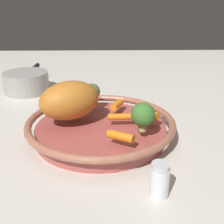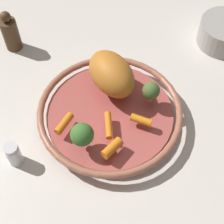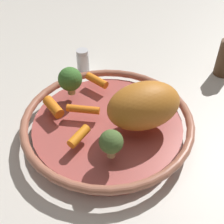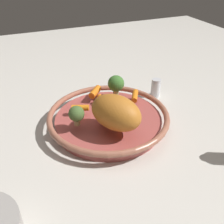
{
  "view_description": "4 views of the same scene",
  "coord_description": "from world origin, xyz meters",
  "px_view_note": "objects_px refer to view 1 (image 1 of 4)",
  "views": [
    {
      "loc": [
        -0.01,
        0.63,
        0.33
      ],
      "look_at": [
        -0.03,
        0.01,
        0.07
      ],
      "focal_mm": 47.49,
      "sensor_mm": 36.0,
      "label": 1
    },
    {
      "loc": [
        -0.46,
        0.02,
        0.71
      ],
      "look_at": [
        -0.02,
        -0.0,
        0.07
      ],
      "focal_mm": 54.7,
      "sensor_mm": 36.0,
      "label": 2
    },
    {
      "loc": [
        0.08,
        -0.42,
        0.44
      ],
      "look_at": [
        0.01,
        -0.0,
        0.06
      ],
      "focal_mm": 46.62,
      "sensor_mm": 36.0,
      "label": 3
    },
    {
      "loc": [
        0.57,
        -0.23,
        0.45
      ],
      "look_at": [
        0.03,
        -0.0,
        0.07
      ],
      "focal_mm": 41.16,
      "sensor_mm": 36.0,
      "label": 4
    }
  ],
  "objects_px": {
    "baby_carrot_near_rim": "(122,117)",
    "baby_carrot_left": "(121,136)",
    "saucepan": "(26,82)",
    "roast_chicken_piece": "(70,100)",
    "salt_shaker": "(160,180)",
    "baby_carrot_right": "(117,104)",
    "baby_carrot_back": "(148,114)",
    "serving_bowl": "(101,128)",
    "broccoli_floret_edge": "(143,115)",
    "broccoli_floret_mid": "(92,92)"
  },
  "relations": [
    {
      "from": "baby_carrot_back",
      "to": "broccoli_floret_edge",
      "type": "height_order",
      "value": "broccoli_floret_edge"
    },
    {
      "from": "roast_chicken_piece",
      "to": "broccoli_floret_edge",
      "type": "height_order",
      "value": "roast_chicken_piece"
    },
    {
      "from": "baby_carrot_near_rim",
      "to": "baby_carrot_back",
      "type": "height_order",
      "value": "baby_carrot_back"
    },
    {
      "from": "baby_carrot_back",
      "to": "saucepan",
      "type": "xyz_separation_m",
      "value": [
        0.37,
        -0.34,
        -0.02
      ]
    },
    {
      "from": "roast_chicken_piece",
      "to": "baby_carrot_near_rim",
      "type": "xyz_separation_m",
      "value": [
        -0.12,
        0.01,
        -0.04
      ]
    },
    {
      "from": "salt_shaker",
      "to": "baby_carrot_left",
      "type": "bearing_deg",
      "value": -62.01
    },
    {
      "from": "baby_carrot_near_rim",
      "to": "saucepan",
      "type": "distance_m",
      "value": 0.47
    },
    {
      "from": "baby_carrot_near_rim",
      "to": "baby_carrot_left",
      "type": "xyz_separation_m",
      "value": [
        0.01,
        0.1,
        0.0
      ]
    },
    {
      "from": "baby_carrot_left",
      "to": "salt_shaker",
      "type": "height_order",
      "value": "baby_carrot_left"
    },
    {
      "from": "roast_chicken_piece",
      "to": "salt_shaker",
      "type": "bearing_deg",
      "value": 127.34
    },
    {
      "from": "baby_carrot_right",
      "to": "baby_carrot_back",
      "type": "height_order",
      "value": "baby_carrot_back"
    },
    {
      "from": "baby_carrot_back",
      "to": "broccoli_floret_edge",
      "type": "relative_size",
      "value": 0.82
    },
    {
      "from": "serving_bowl",
      "to": "baby_carrot_near_rim",
      "type": "bearing_deg",
      "value": 174.25
    },
    {
      "from": "salt_shaker",
      "to": "saucepan",
      "type": "height_order",
      "value": "saucepan"
    },
    {
      "from": "broccoli_floret_edge",
      "to": "serving_bowl",
      "type": "bearing_deg",
      "value": -34.85
    },
    {
      "from": "baby_carrot_back",
      "to": "broccoli_floret_mid",
      "type": "bearing_deg",
      "value": -35.32
    },
    {
      "from": "serving_bowl",
      "to": "baby_carrot_left",
      "type": "height_order",
      "value": "baby_carrot_left"
    },
    {
      "from": "serving_bowl",
      "to": "roast_chicken_piece",
      "type": "bearing_deg",
      "value": -6.01
    },
    {
      "from": "roast_chicken_piece",
      "to": "baby_carrot_left",
      "type": "xyz_separation_m",
      "value": [
        -0.11,
        0.11,
        -0.04
      ]
    },
    {
      "from": "serving_bowl",
      "to": "broccoli_floret_mid",
      "type": "height_order",
      "value": "broccoli_floret_mid"
    },
    {
      "from": "salt_shaker",
      "to": "broccoli_floret_mid",
      "type": "bearing_deg",
      "value": -68.4
    },
    {
      "from": "roast_chicken_piece",
      "to": "saucepan",
      "type": "distance_m",
      "value": 0.39
    },
    {
      "from": "serving_bowl",
      "to": "saucepan",
      "type": "xyz_separation_m",
      "value": [
        0.26,
        -0.34,
        0.01
      ]
    },
    {
      "from": "broccoli_floret_edge",
      "to": "saucepan",
      "type": "height_order",
      "value": "broccoli_floret_edge"
    },
    {
      "from": "baby_carrot_right",
      "to": "salt_shaker",
      "type": "distance_m",
      "value": 0.3
    },
    {
      "from": "baby_carrot_right",
      "to": "baby_carrot_back",
      "type": "relative_size",
      "value": 0.94
    },
    {
      "from": "baby_carrot_left",
      "to": "broccoli_floret_edge",
      "type": "xyz_separation_m",
      "value": [
        -0.05,
        -0.04,
        0.03
      ]
    },
    {
      "from": "baby_carrot_left",
      "to": "saucepan",
      "type": "xyz_separation_m",
      "value": [
        0.3,
        -0.45,
        -0.02
      ]
    },
    {
      "from": "baby_carrot_left",
      "to": "broccoli_floret_mid",
      "type": "xyz_separation_m",
      "value": [
        0.07,
        -0.2,
        0.02
      ]
    },
    {
      "from": "serving_bowl",
      "to": "roast_chicken_piece",
      "type": "height_order",
      "value": "roast_chicken_piece"
    },
    {
      "from": "serving_bowl",
      "to": "baby_carrot_back",
      "type": "xyz_separation_m",
      "value": [
        -0.11,
        -0.0,
        0.03
      ]
    },
    {
      "from": "baby_carrot_left",
      "to": "broccoli_floret_edge",
      "type": "distance_m",
      "value": 0.07
    },
    {
      "from": "serving_bowl",
      "to": "baby_carrot_near_rim",
      "type": "xyz_separation_m",
      "value": [
        -0.05,
        0.01,
        0.03
      ]
    },
    {
      "from": "baby_carrot_right",
      "to": "saucepan",
      "type": "bearing_deg",
      "value": -42.26
    },
    {
      "from": "roast_chicken_piece",
      "to": "baby_carrot_right",
      "type": "height_order",
      "value": "roast_chicken_piece"
    },
    {
      "from": "baby_carrot_left",
      "to": "broccoli_floret_edge",
      "type": "bearing_deg",
      "value": -138.39
    },
    {
      "from": "baby_carrot_near_rim",
      "to": "salt_shaker",
      "type": "height_order",
      "value": "salt_shaker"
    },
    {
      "from": "baby_carrot_near_rim",
      "to": "broccoli_floret_mid",
      "type": "xyz_separation_m",
      "value": [
        0.07,
        -0.1,
        0.03
      ]
    },
    {
      "from": "baby_carrot_right",
      "to": "broccoli_floret_mid",
      "type": "height_order",
      "value": "broccoli_floret_mid"
    },
    {
      "from": "broccoli_floret_edge",
      "to": "saucepan",
      "type": "relative_size",
      "value": 0.29
    },
    {
      "from": "baby_carrot_right",
      "to": "baby_carrot_near_rim",
      "type": "xyz_separation_m",
      "value": [
        -0.01,
        0.08,
        -0.0
      ]
    },
    {
      "from": "serving_bowl",
      "to": "saucepan",
      "type": "distance_m",
      "value": 0.43
    },
    {
      "from": "baby_carrot_left",
      "to": "broccoli_floret_edge",
      "type": "height_order",
      "value": "broccoli_floret_edge"
    },
    {
      "from": "saucepan",
      "to": "baby_carrot_left",
      "type": "bearing_deg",
      "value": 123.85
    },
    {
      "from": "roast_chicken_piece",
      "to": "saucepan",
      "type": "bearing_deg",
      "value": -60.7
    },
    {
      "from": "serving_bowl",
      "to": "broccoli_floret_edge",
      "type": "relative_size",
      "value": 5.52
    },
    {
      "from": "saucepan",
      "to": "baby_carrot_back",
      "type": "bearing_deg",
      "value": 137.44
    },
    {
      "from": "saucepan",
      "to": "serving_bowl",
      "type": "bearing_deg",
      "value": 127.07
    },
    {
      "from": "baby_carrot_left",
      "to": "salt_shaker",
      "type": "xyz_separation_m",
      "value": [
        -0.06,
        0.11,
        -0.02
      ]
    },
    {
      "from": "serving_bowl",
      "to": "salt_shaker",
      "type": "relative_size",
      "value": 5.45
    }
  ]
}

